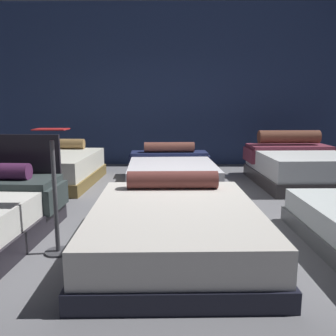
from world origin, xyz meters
name	(u,v)px	position (x,y,z in m)	size (l,w,h in m)	color
ground_plane	(174,209)	(0.00, 0.00, -0.01)	(18.00, 18.00, 0.02)	slate
showroom_back_wall	(173,86)	(0.00, 3.51, 1.75)	(18.00, 0.06, 3.50)	navy
bed_1	(175,228)	(0.00, -1.37, 0.22)	(1.64, 2.16, 0.63)	black
bed_3	(49,169)	(-2.14, 1.45, 0.26)	(1.62, 1.96, 0.71)	brown
bed_4	(171,172)	(-0.04, 1.41, 0.22)	(1.60, 2.21, 0.65)	brown
bed_5	(299,166)	(2.16, 1.49, 0.30)	(1.59, 1.98, 0.88)	#312D2E
price_sign	(56,206)	(-1.09, -1.45, 0.45)	(0.28, 0.24, 1.15)	#3F3F44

